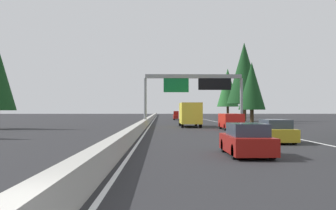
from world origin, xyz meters
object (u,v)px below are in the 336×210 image
Objects in this scene: box_truck_mid_left at (190,114)px; conifer_right_distant at (228,88)px; sedan_distant_b at (275,132)px; minivan_near_right at (231,121)px; conifer_right_mid at (252,86)px; conifer_right_far at (244,73)px; pickup_far_left at (178,116)px; sign_gantry_overhead at (195,85)px; sedan_near_center at (246,140)px.

conifer_right_distant is at bearing -13.82° from box_truck_mid_left.
conifer_right_distant is (87.69, -12.08, 7.91)m from sedan_distant_b.
minivan_near_right is at bearing -151.49° from box_truck_mid_left.
box_truck_mid_left is at bearing 141.29° from conifer_right_mid.
conifer_right_far reaches higher than minivan_near_right.
conifer_right_distant is at bearing -5.46° from conifer_right_mid.
box_truck_mid_left is 35.74m from pickup_far_left.
sign_gantry_overhead reaches higher than sedan_distant_b.
pickup_far_left is (34.29, 0.62, -4.37)m from sign_gantry_overhead.
box_truck_mid_left is (23.61, 3.68, 0.93)m from sedan_distant_b.
conifer_right_mid reaches higher than minivan_near_right.
box_truck_mid_left is at bearing 166.18° from conifer_right_distant.
sedan_distant_b is 88.87m from conifer_right_distant.
sign_gantry_overhead reaches higher than box_truck_mid_left.
sedan_near_center is 0.45× the size of conifer_right_mid.
conifer_right_distant reaches higher than pickup_far_left.
minivan_near_right is (-8.51, -3.08, -4.34)m from sign_gantry_overhead.
sign_gantry_overhead is 0.85× the size of conifer_right_far.
minivan_near_right is 34.18m from conifer_right_far.
box_truck_mid_left is at bearing 28.51° from minivan_near_right.
pickup_far_left is at bearing 4.94° from minivan_near_right.
pickup_far_left reaches higher than sedan_near_center.
sedan_distant_b is 50.13m from conifer_right_far.
conifer_right_mid reaches higher than pickup_far_left.
minivan_near_right is at bearing -0.56° from sedan_distant_b.
pickup_far_left is at bearing 26.07° from conifer_right_mid.
sign_gantry_overhead reaches higher than pickup_far_left.
sedan_near_center is at bearing 166.52° from conifer_right_mid.
conifer_right_distant is at bearing -13.46° from sign_gantry_overhead.
minivan_near_right is 0.34× the size of conifer_right_far.
conifer_right_far is (25.07, -12.19, 7.43)m from box_truck_mid_left.
pickup_far_left is at bearing 0.13° from sedan_near_center.
sign_gantry_overhead is at bearing -27.86° from box_truck_mid_left.
conifer_right_far is at bearing -25.81° from sign_gantry_overhead.
conifer_right_mid is (12.21, -10.18, 0.63)m from sign_gantry_overhead.
pickup_far_left is at bearing 3.41° from sedan_distant_b.
sedan_near_center is 0.31× the size of conifer_right_distant.
box_truck_mid_left is (30.79, 0.29, 0.93)m from sedan_near_center.
box_truck_mid_left is at bearing 152.14° from sign_gantry_overhead.
box_truck_mid_left is 0.87× the size of conifer_right_mid.
sedan_distant_b is 0.30× the size of conifer_right_far.
sign_gantry_overhead is 26.52m from conifer_right_far.
sedan_distant_b is 16.54m from minivan_near_right.
pickup_far_left is 1.12× the size of minivan_near_right.
sedan_distant_b is at bearing -173.35° from sign_gantry_overhead.
minivan_near_right reaches higher than sedan_near_center.
sedan_near_center is at bearing 179.17° from sign_gantry_overhead.
sedan_near_center is at bearing 154.73° from sedan_distant_b.
pickup_far_left reaches higher than minivan_near_right.
sedan_distant_b is (7.18, -3.39, 0.00)m from sedan_near_center.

